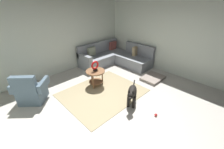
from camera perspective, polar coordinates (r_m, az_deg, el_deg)
ground_plane at (r=3.94m, az=1.49°, el=-12.84°), size 6.00×6.00×0.10m
wall_back at (r=5.58m, az=-21.22°, el=13.83°), size 6.00×0.12×2.70m
wall_right at (r=5.64m, az=23.62°, el=13.52°), size 0.12×6.00×2.70m
area_rug at (r=4.39m, az=-3.73°, el=-7.16°), size 2.30×1.90×0.01m
sectional_couch at (r=6.24m, az=0.99°, el=6.78°), size 2.20×2.25×0.88m
armchair at (r=4.44m, az=-29.58°, el=-5.87°), size 1.00×0.98×0.88m
side_table at (r=4.56m, az=-6.60°, el=0.12°), size 0.60×0.60×0.54m
torus_sculpture at (r=4.43m, az=-6.80°, el=3.50°), size 0.28×0.08×0.33m
dog_bed_mat at (r=5.28m, az=15.99°, el=-1.34°), size 0.80×0.60×0.09m
dog at (r=3.75m, az=8.00°, el=-7.27°), size 0.76×0.48×0.63m
dog_toy_ball at (r=3.75m, az=17.12°, el=-15.15°), size 0.07×0.07×0.07m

